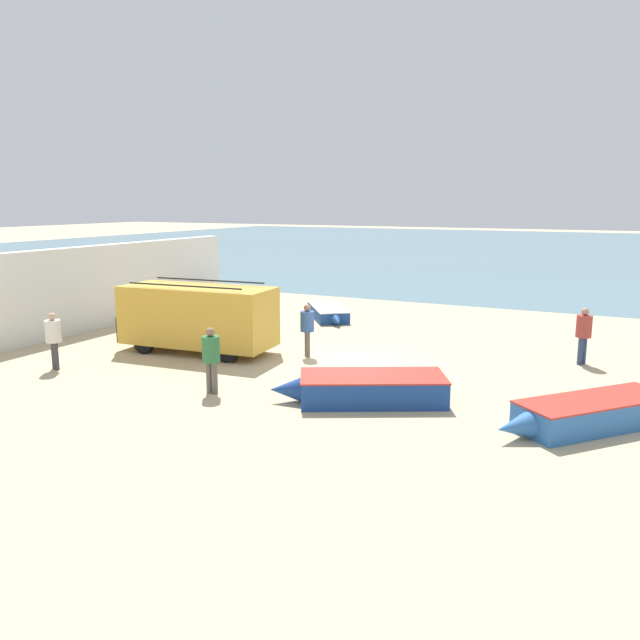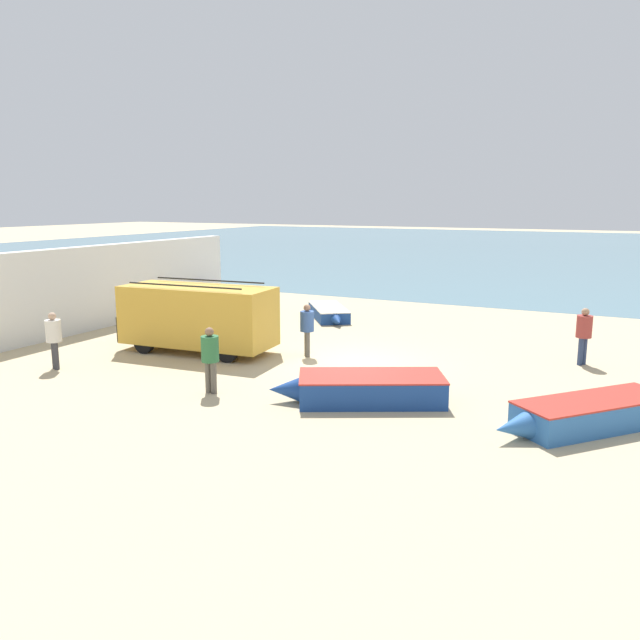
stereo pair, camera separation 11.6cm
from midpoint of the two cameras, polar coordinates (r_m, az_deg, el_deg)
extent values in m
plane|color=tan|center=(19.46, 2.64, -3.82)|extent=(200.00, 200.00, 0.00)
cube|color=slate|center=(69.85, 20.07, 6.13)|extent=(120.00, 80.00, 0.01)
cube|color=silver|center=(26.24, -19.12, 2.99)|extent=(0.50, 14.77, 3.23)
cube|color=gold|center=(20.81, -11.26, 0.41)|extent=(5.18, 2.31, 1.90)
cube|color=black|center=(22.39, -16.75, -0.47)|extent=(0.24, 1.77, 0.86)
cube|color=#1E232D|center=(22.16, -16.74, 2.27)|extent=(0.19, 1.69, 0.61)
cylinder|color=black|center=(21.21, -15.94, -2.06)|extent=(0.69, 0.27, 0.68)
cylinder|color=black|center=(22.52, -13.38, -1.20)|extent=(0.69, 0.27, 0.68)
cylinder|color=black|center=(19.49, -8.62, -2.88)|extent=(0.69, 0.27, 0.68)
cylinder|color=black|center=(20.90, -6.33, -1.89)|extent=(0.69, 0.27, 0.68)
cylinder|color=black|center=(20.03, -12.53, 3.06)|extent=(4.13, 0.37, 0.05)
cylinder|color=black|center=(21.27, -10.27, 3.59)|extent=(4.13, 0.37, 0.05)
cube|color=#2D66AD|center=(15.17, 23.70, -7.82)|extent=(3.38, 3.60, 0.60)
cone|color=#2D66AD|center=(13.69, 17.05, -9.35)|extent=(0.97, 0.99, 0.57)
cube|color=#B22D23|center=(15.10, 23.77, -6.96)|extent=(1.00, 0.91, 0.05)
cube|color=#B22D23|center=(15.08, 23.79, -6.65)|extent=(3.41, 3.63, 0.04)
cube|color=navy|center=(26.62, 0.59, 0.68)|extent=(2.90, 3.32, 0.46)
cone|color=navy|center=(24.73, 1.45, -0.11)|extent=(0.77, 0.83, 0.44)
cube|color=silver|center=(26.59, 0.59, 1.03)|extent=(1.03, 0.83, 0.05)
cube|color=silver|center=(26.58, 0.59, 1.21)|extent=(2.93, 3.35, 0.04)
cube|color=navy|center=(15.61, 4.61, -6.32)|extent=(3.85, 2.99, 0.64)
cone|color=navy|center=(15.56, -3.37, -6.36)|extent=(0.97, 0.90, 0.61)
cube|color=#B22D23|center=(15.54, 4.62, -5.41)|extent=(0.83, 1.36, 0.05)
cube|color=#B22D23|center=(15.52, 4.63, -5.11)|extent=(3.89, 3.02, 0.04)
cube|color=#234CA3|center=(28.76, -7.58, 1.54)|extent=(3.05, 3.77, 0.65)
cone|color=#234CA3|center=(30.86, -7.35, 2.17)|extent=(0.92, 0.98, 0.62)
cube|color=silver|center=(28.71, -7.59, 2.05)|extent=(1.28, 0.86, 0.05)
cube|color=silver|center=(28.70, -7.60, 2.21)|extent=(3.08, 3.81, 0.04)
cylinder|color=#38383D|center=(20.02, -23.15, -3.06)|extent=(0.16, 0.16, 0.83)
cylinder|color=#38383D|center=(20.18, -23.28, -2.97)|extent=(0.16, 0.16, 0.83)
cylinder|color=silver|center=(19.94, -23.37, -0.95)|extent=(0.45, 0.45, 0.65)
sphere|color=tan|center=(19.87, -23.47, 0.30)|extent=(0.22, 0.22, 0.22)
cylinder|color=#5B564C|center=(16.52, -10.30, -5.14)|extent=(0.16, 0.16, 0.84)
cylinder|color=#5B564C|center=(16.41, -9.82, -5.23)|extent=(0.16, 0.16, 0.84)
cylinder|color=#2D6B3D|center=(16.27, -10.15, -2.63)|extent=(0.46, 0.46, 0.67)
sphere|color=#8C664C|center=(16.18, -10.20, -1.08)|extent=(0.23, 0.23, 0.23)
cylinder|color=navy|center=(20.70, 22.82, -2.57)|extent=(0.16, 0.16, 0.85)
cylinder|color=navy|center=(20.55, 22.56, -2.64)|extent=(0.16, 0.16, 0.85)
cylinder|color=#993833|center=(20.48, 22.84, -0.53)|extent=(0.46, 0.46, 0.67)
sphere|color=tan|center=(20.40, 22.94, 0.71)|extent=(0.23, 0.23, 0.23)
cylinder|color=#5B564C|center=(20.10, -1.37, -2.13)|extent=(0.15, 0.15, 0.82)
cylinder|color=#5B564C|center=(19.94, -1.30, -2.24)|extent=(0.15, 0.15, 0.82)
cylinder|color=#335189|center=(19.87, -1.34, -0.12)|extent=(0.44, 0.44, 0.65)
sphere|color=#8C664C|center=(19.79, -1.35, 1.12)|extent=(0.22, 0.22, 0.22)
camera|label=1|loc=(0.06, -90.16, -0.03)|focal=35.00mm
camera|label=2|loc=(0.06, 89.84, 0.03)|focal=35.00mm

